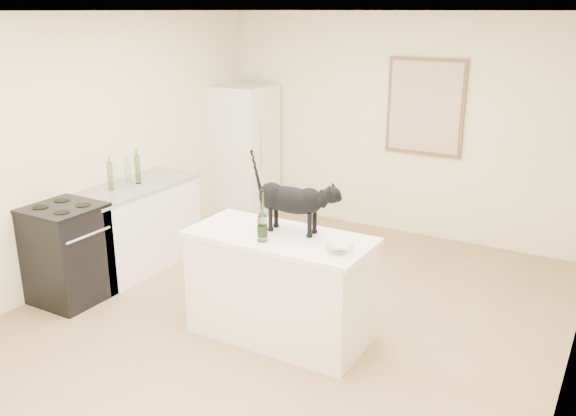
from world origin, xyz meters
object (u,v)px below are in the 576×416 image
(wine_bottle, at_px, (262,219))
(glass_bowl, at_px, (339,250))
(stove, at_px, (67,255))
(black_cat, at_px, (291,203))
(fridge, at_px, (245,151))

(wine_bottle, relative_size, glass_bowl, 1.75)
(stove, relative_size, black_cat, 1.31)
(stove, relative_size, wine_bottle, 2.46)
(glass_bowl, bearing_deg, wine_bottle, -172.44)
(fridge, xyz_separation_m, wine_bottle, (2.01, -2.73, 0.23))
(black_cat, height_order, glass_bowl, black_cat)
(stove, height_order, fridge, fridge)
(stove, height_order, black_cat, black_cat)
(fridge, bearing_deg, stove, -90.00)
(stove, height_order, wine_bottle, wine_bottle)
(stove, relative_size, glass_bowl, 4.31)
(wine_bottle, height_order, glass_bowl, wine_bottle)
(fridge, height_order, wine_bottle, fridge)
(black_cat, xyz_separation_m, wine_bottle, (-0.09, -0.30, -0.06))
(wine_bottle, xyz_separation_m, glass_bowl, (0.62, 0.08, -0.16))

